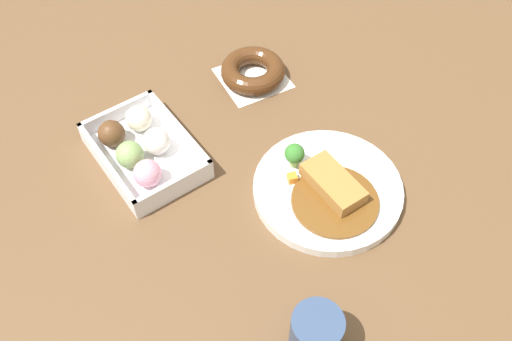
% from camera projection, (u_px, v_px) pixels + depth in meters
% --- Properties ---
extents(ground_plane, '(1.60, 1.60, 0.00)m').
position_uv_depth(ground_plane, '(241.00, 202.00, 0.91)').
color(ground_plane, brown).
extents(curry_plate, '(0.24, 0.24, 0.06)m').
position_uv_depth(curry_plate, '(328.00, 188.00, 0.91)').
color(curry_plate, white).
rests_on(curry_plate, ground_plane).
extents(donut_box, '(0.21, 0.15, 0.06)m').
position_uv_depth(donut_box, '(141.00, 149.00, 0.95)').
color(donut_box, white).
rests_on(donut_box, ground_plane).
extents(chocolate_ring_donut, '(0.14, 0.14, 0.04)m').
position_uv_depth(chocolate_ring_donut, '(253.00, 71.00, 1.08)').
color(chocolate_ring_donut, white).
rests_on(chocolate_ring_donut, ground_plane).
extents(coffee_mug, '(0.07, 0.07, 0.08)m').
position_uv_depth(coffee_mug, '(316.00, 334.00, 0.73)').
color(coffee_mug, '#33476B').
rests_on(coffee_mug, ground_plane).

